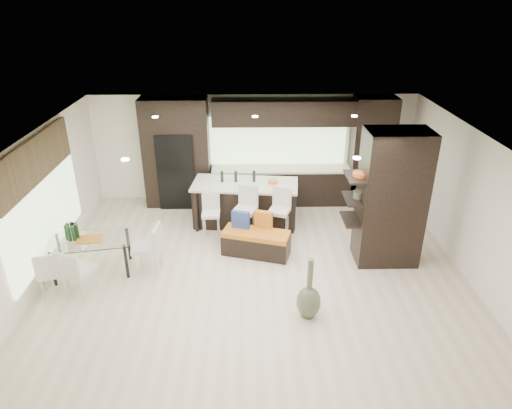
{
  "coord_description": "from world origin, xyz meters",
  "views": [
    {
      "loc": [
        -0.15,
        -7.51,
        5.02
      ],
      "look_at": [
        0.0,
        0.6,
        1.15
      ],
      "focal_mm": 32.0,
      "sensor_mm": 36.0,
      "label": 1
    }
  ],
  "objects_px": {
    "stool_left": "(211,222)",
    "stool_right": "(279,220)",
    "kitchen_island": "(245,203)",
    "chair_near": "(79,273)",
    "dining_table": "(92,256)",
    "chair_end": "(147,251)",
    "chair_far": "(53,274)",
    "stool_mid": "(245,220)",
    "floor_vase": "(309,288)",
    "bench": "(256,243)"
  },
  "relations": [
    {
      "from": "stool_right",
      "to": "floor_vase",
      "type": "bearing_deg",
      "value": -62.19
    },
    {
      "from": "kitchen_island",
      "to": "stool_right",
      "type": "xyz_separation_m",
      "value": [
        0.73,
        -0.82,
        -0.02
      ]
    },
    {
      "from": "stool_left",
      "to": "stool_mid",
      "type": "height_order",
      "value": "stool_mid"
    },
    {
      "from": "bench",
      "to": "floor_vase",
      "type": "xyz_separation_m",
      "value": [
        0.83,
        -2.0,
        0.3
      ]
    },
    {
      "from": "stool_left",
      "to": "floor_vase",
      "type": "xyz_separation_m",
      "value": [
        1.8,
        -2.63,
        0.13
      ]
    },
    {
      "from": "kitchen_island",
      "to": "floor_vase",
      "type": "xyz_separation_m",
      "value": [
        1.06,
        -3.43,
        0.06
      ]
    },
    {
      "from": "chair_end",
      "to": "stool_right",
      "type": "bearing_deg",
      "value": -61.89
    },
    {
      "from": "chair_end",
      "to": "stool_mid",
      "type": "bearing_deg",
      "value": -54.23
    },
    {
      "from": "stool_left",
      "to": "chair_end",
      "type": "relative_size",
      "value": 0.94
    },
    {
      "from": "chair_far",
      "to": "chair_near",
      "type": "bearing_deg",
      "value": -19.02
    },
    {
      "from": "stool_left",
      "to": "chair_far",
      "type": "bearing_deg",
      "value": -145.12
    },
    {
      "from": "kitchen_island",
      "to": "chair_end",
      "type": "distance_m",
      "value": 2.76
    },
    {
      "from": "stool_left",
      "to": "chair_end",
      "type": "height_order",
      "value": "chair_end"
    },
    {
      "from": "chair_far",
      "to": "stool_mid",
      "type": "bearing_deg",
      "value": 10.9
    },
    {
      "from": "stool_left",
      "to": "chair_far",
      "type": "relative_size",
      "value": 0.98
    },
    {
      "from": "stool_right",
      "to": "chair_far",
      "type": "distance_m",
      "value": 4.56
    },
    {
      "from": "stool_left",
      "to": "chair_near",
      "type": "height_order",
      "value": "chair_near"
    },
    {
      "from": "stool_mid",
      "to": "chair_near",
      "type": "relative_size",
      "value": 1.12
    },
    {
      "from": "bench",
      "to": "chair_far",
      "type": "height_order",
      "value": "chair_far"
    },
    {
      "from": "stool_right",
      "to": "bench",
      "type": "distance_m",
      "value": 0.82
    },
    {
      "from": "bench",
      "to": "kitchen_island",
      "type": "bearing_deg",
      "value": 115.51
    },
    {
      "from": "bench",
      "to": "stool_mid",
      "type": "bearing_deg",
      "value": 127.31
    },
    {
      "from": "chair_far",
      "to": "kitchen_island",
      "type": "bearing_deg",
      "value": 20.46
    },
    {
      "from": "kitchen_island",
      "to": "dining_table",
      "type": "bearing_deg",
      "value": -139.45
    },
    {
      "from": "bench",
      "to": "chair_end",
      "type": "bearing_deg",
      "value": -147.9
    },
    {
      "from": "floor_vase",
      "to": "chair_end",
      "type": "bearing_deg",
      "value": 154.34
    },
    {
      "from": "dining_table",
      "to": "chair_end",
      "type": "height_order",
      "value": "chair_end"
    },
    {
      "from": "floor_vase",
      "to": "stool_mid",
      "type": "bearing_deg",
      "value": 112.24
    },
    {
      "from": "stool_mid",
      "to": "chair_far",
      "type": "distance_m",
      "value": 3.9
    },
    {
      "from": "stool_mid",
      "to": "dining_table",
      "type": "xyz_separation_m",
      "value": [
        -2.94,
        -1.19,
        -0.14
      ]
    },
    {
      "from": "dining_table",
      "to": "chair_far",
      "type": "height_order",
      "value": "chair_far"
    },
    {
      "from": "kitchen_island",
      "to": "bench",
      "type": "distance_m",
      "value": 1.47
    },
    {
      "from": "stool_right",
      "to": "chair_far",
      "type": "relative_size",
      "value": 1.08
    },
    {
      "from": "stool_left",
      "to": "stool_right",
      "type": "relative_size",
      "value": 0.91
    },
    {
      "from": "stool_right",
      "to": "floor_vase",
      "type": "relative_size",
      "value": 0.85
    },
    {
      "from": "chair_far",
      "to": "chair_end",
      "type": "height_order",
      "value": "chair_end"
    },
    {
      "from": "stool_mid",
      "to": "floor_vase",
      "type": "distance_m",
      "value": 2.81
    },
    {
      "from": "kitchen_island",
      "to": "chair_end",
      "type": "relative_size",
      "value": 2.62
    },
    {
      "from": "kitchen_island",
      "to": "chair_near",
      "type": "relative_size",
      "value": 2.68
    },
    {
      "from": "kitchen_island",
      "to": "stool_left",
      "type": "bearing_deg",
      "value": -126.31
    },
    {
      "from": "floor_vase",
      "to": "chair_near",
      "type": "relative_size",
      "value": 1.25
    },
    {
      "from": "stool_mid",
      "to": "chair_near",
      "type": "xyz_separation_m",
      "value": [
        -2.94,
        -1.92,
        -0.05
      ]
    },
    {
      "from": "floor_vase",
      "to": "chair_far",
      "type": "relative_size",
      "value": 1.28
    },
    {
      "from": "floor_vase",
      "to": "chair_far",
      "type": "distance_m",
      "value": 4.51
    },
    {
      "from": "dining_table",
      "to": "chair_near",
      "type": "bearing_deg",
      "value": -99.74
    },
    {
      "from": "kitchen_island",
      "to": "floor_vase",
      "type": "bearing_deg",
      "value": -66.73
    },
    {
      "from": "floor_vase",
      "to": "kitchen_island",
      "type": "bearing_deg",
      "value": 107.2
    },
    {
      "from": "bench",
      "to": "dining_table",
      "type": "distance_m",
      "value": 3.22
    },
    {
      "from": "stool_left",
      "to": "floor_vase",
      "type": "distance_m",
      "value": 3.18
    },
    {
      "from": "stool_left",
      "to": "bench",
      "type": "bearing_deg",
      "value": -34.35
    }
  ]
}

